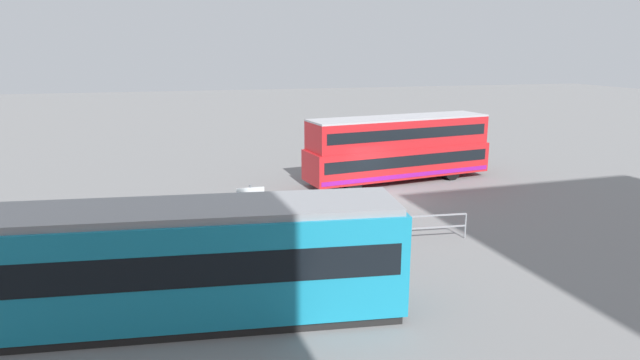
{
  "coord_description": "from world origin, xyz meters",
  "views": [
    {
      "loc": [
        10.22,
        24.86,
        7.46
      ],
      "look_at": [
        4.43,
        3.83,
        2.11
      ],
      "focal_mm": 29.72,
      "sensor_mm": 36.0,
      "label": 1
    }
  ],
  "objects": [
    {
      "name": "pedestrian_railing",
      "position": [
        3.21,
        6.34,
        0.74
      ],
      "size": [
        8.3,
        0.87,
        1.08
      ],
      "color": "gray",
      "rests_on": "ground"
    },
    {
      "name": "pedestrian_near_railing",
      "position": [
        4.66,
        4.86,
        0.98
      ],
      "size": [
        0.45,
        0.45,
        1.7
      ],
      "color": "#4C3F2D",
      "rests_on": "ground"
    },
    {
      "name": "tram_yellow",
      "position": [
        10.71,
        10.52,
        1.74
      ],
      "size": [
        13.42,
        4.14,
        3.35
      ],
      "color": "teal",
      "rests_on": "ground"
    },
    {
      "name": "ground_plane",
      "position": [
        0.0,
        0.0,
        0.0
      ],
      "size": [
        160.0,
        160.0,
        0.0
      ],
      "primitive_type": "plane",
      "color": "slate"
    },
    {
      "name": "double_decker_bus",
      "position": [
        -2.21,
        -3.11,
        1.93
      ],
      "size": [
        11.38,
        4.11,
        3.77
      ],
      "color": "red",
      "rests_on": "ground"
    },
    {
      "name": "info_sign",
      "position": [
        7.61,
        5.4,
        1.71
      ],
      "size": [
        1.06,
        0.12,
        2.5
      ],
      "color": "slate",
      "rests_on": "ground"
    }
  ]
}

